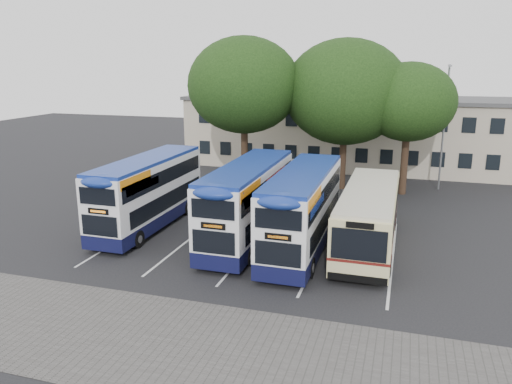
{
  "coord_description": "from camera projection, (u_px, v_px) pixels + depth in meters",
  "views": [
    {
      "loc": [
        3.49,
        -18.51,
        9.19
      ],
      "look_at": [
        -3.67,
        5.0,
        2.78
      ],
      "focal_mm": 35.0,
      "sensor_mm": 36.0,
      "label": 1
    }
  ],
  "objects": [
    {
      "name": "bus_dd_left",
      "position": [
        149.0,
        190.0,
        28.2
      ],
      "size": [
        2.33,
        9.64,
        4.01
      ],
      "color": "#0F1139",
      "rests_on": "ground"
    },
    {
      "name": "paving_strip",
      "position": [
        216.0,
        351.0,
        16.37
      ],
      "size": [
        40.0,
        6.0,
        0.01
      ],
      "primitive_type": "cube",
      "color": "#595654",
      "rests_on": "ground"
    },
    {
      "name": "depot_building",
      "position": [
        367.0,
        132.0,
        44.62
      ],
      "size": [
        32.4,
        8.4,
        6.2
      ],
      "color": "beige",
      "rests_on": "ground"
    },
    {
      "name": "bay_lines",
      "position": [
        254.0,
        243.0,
        26.12
      ],
      "size": [
        14.12,
        11.0,
        0.01
      ],
      "color": "silver",
      "rests_on": "ground"
    },
    {
      "name": "tree_left",
      "position": [
        244.0,
        85.0,
        35.69
      ],
      "size": [
        8.11,
        8.11,
        11.05
      ],
      "color": "black",
      "rests_on": "ground"
    },
    {
      "name": "ground",
      "position": [
        306.0,
        294.0,
        20.44
      ],
      "size": [
        120.0,
        120.0,
        0.0
      ],
      "primitive_type": "plane",
      "color": "black",
      "rests_on": "ground"
    },
    {
      "name": "lamp_post",
      "position": [
        444.0,
        121.0,
        35.95
      ],
      "size": [
        0.25,
        1.05,
        9.06
      ],
      "color": "gray",
      "rests_on": "ground"
    },
    {
      "name": "bus_single",
      "position": [
        369.0,
        214.0,
        25.27
      ],
      "size": [
        2.63,
        10.34,
        3.08
      ],
      "color": "beige",
      "rests_on": "ground"
    },
    {
      "name": "bus_dd_mid",
      "position": [
        248.0,
        199.0,
        26.01
      ],
      "size": [
        2.39,
        9.86,
        4.11
      ],
      "color": "#0F1139",
      "rests_on": "ground"
    },
    {
      "name": "tree_mid",
      "position": [
        346.0,
        92.0,
        35.69
      ],
      "size": [
        8.88,
        8.88,
        10.9
      ],
      "color": "black",
      "rests_on": "ground"
    },
    {
      "name": "tree_right",
      "position": [
        409.0,
        102.0,
        34.29
      ],
      "size": [
        6.4,
        6.4,
        9.26
      ],
      "color": "black",
      "rests_on": "ground"
    },
    {
      "name": "bus_dd_right",
      "position": [
        303.0,
        207.0,
        24.7
      ],
      "size": [
        2.37,
        9.77,
        4.07
      ],
      "color": "#0F1139",
      "rests_on": "ground"
    }
  ]
}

